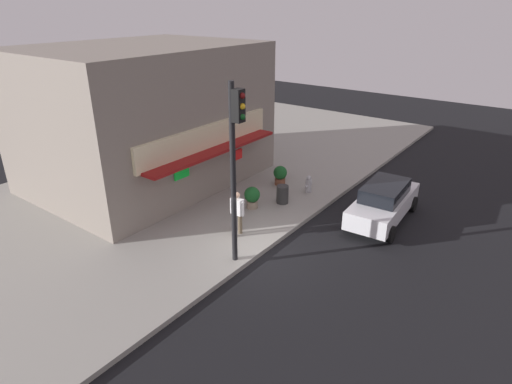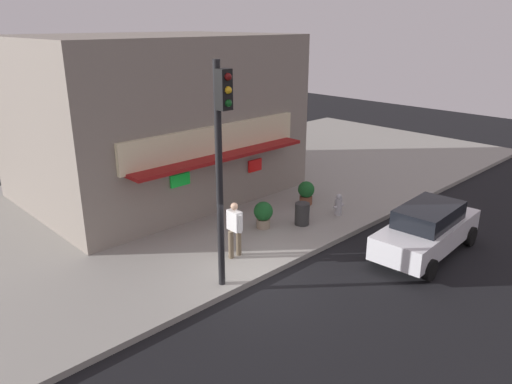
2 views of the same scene
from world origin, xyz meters
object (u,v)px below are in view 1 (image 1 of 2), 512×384
object	(u,v)px
pedestrian	(237,212)
parked_car_white	(384,202)
trash_can	(282,194)
traffic_light	(235,154)
potted_plant_by_doorway	(280,175)
potted_plant_by_window	(252,197)
fire_hydrant	(309,184)

from	to	relation	value
pedestrian	parked_car_white	bearing A→B (deg)	-38.57
trash_can	pedestrian	size ratio (longest dim) A/B	0.45
traffic_light	potted_plant_by_doorway	world-z (taller)	traffic_light
traffic_light	pedestrian	world-z (taller)	traffic_light
potted_plant_by_window	parked_car_white	xyz separation A→B (m)	(2.51, -4.68, 0.13)
fire_hydrant	parked_car_white	bearing A→B (deg)	-94.86
fire_hydrant	potted_plant_by_doorway	world-z (taller)	potted_plant_by_doorway
parked_car_white	potted_plant_by_doorway	bearing A→B (deg)	86.81
traffic_light	fire_hydrant	distance (m)	7.21
parked_car_white	trash_can	bearing A→B (deg)	108.79
traffic_light	trash_can	bearing A→B (deg)	15.32
potted_plant_by_doorway	parked_car_white	xyz separation A→B (m)	(-0.29, -5.14, 0.14)
trash_can	parked_car_white	distance (m)	4.16
parked_car_white	potted_plant_by_window	bearing A→B (deg)	118.21
trash_can	pedestrian	xyz separation A→B (m)	(-3.33, -0.21, 0.57)
potted_plant_by_window	fire_hydrant	bearing A→B (deg)	-20.76
potted_plant_by_window	parked_car_white	distance (m)	5.31
trash_can	potted_plant_by_doorway	size ratio (longest dim) A/B	0.85
fire_hydrant	trash_can	xyz separation A→B (m)	(-1.65, 0.32, 0.01)
pedestrian	parked_car_white	world-z (taller)	pedestrian
fire_hydrant	pedestrian	bearing A→B (deg)	178.72
pedestrian	potted_plant_by_doorway	size ratio (longest dim) A/B	1.88
potted_plant_by_doorway	potted_plant_by_window	distance (m)	2.83
pedestrian	parked_car_white	xyz separation A→B (m)	(4.66, -3.72, -0.32)
fire_hydrant	potted_plant_by_window	bearing A→B (deg)	159.24
fire_hydrant	trash_can	distance (m)	1.68
fire_hydrant	trash_can	bearing A→B (deg)	168.86
traffic_light	trash_can	distance (m)	5.88
fire_hydrant	potted_plant_by_window	distance (m)	3.01
fire_hydrant	parked_car_white	distance (m)	3.63
fire_hydrant	pedestrian	world-z (taller)	pedestrian
trash_can	traffic_light	bearing A→B (deg)	-164.68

